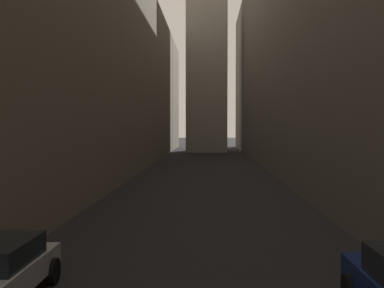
% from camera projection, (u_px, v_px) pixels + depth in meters
% --- Properties ---
extents(ground_plane, '(264.00, 264.00, 0.00)m').
position_uv_depth(ground_plane, '(204.00, 174.00, 41.19)').
color(ground_plane, black).
extents(building_block_left, '(10.26, 108.00, 18.30)m').
position_uv_depth(building_block_left, '(82.00, 66.00, 43.22)').
color(building_block_left, '#756B5B').
rests_on(building_block_left, ground).
extents(building_block_right, '(14.24, 108.00, 23.61)m').
position_uv_depth(building_block_right, '(354.00, 34.00, 42.34)').
color(building_block_right, '#60594F').
rests_on(building_block_right, ground).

